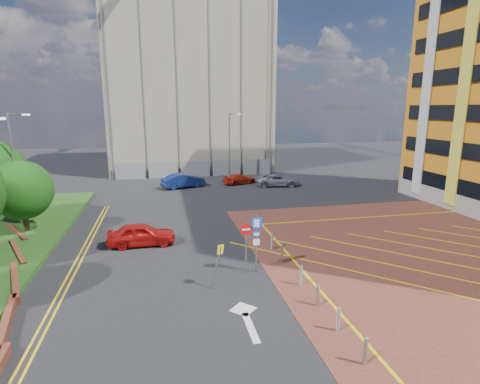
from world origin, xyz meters
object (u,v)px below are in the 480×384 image
object	(u,v)px
sign_cluster	(253,238)
car_silver_back	(278,180)
car_red_left	(141,234)
lamp_left_far	(15,165)
lamp_back	(230,143)
warning_sign	(218,261)
tree_c	(22,190)
car_red_back	(240,179)
car_blue_back	(183,181)

from	to	relation	value
sign_cluster	car_silver_back	distance (m)	22.92
car_red_left	lamp_left_far	bearing A→B (deg)	56.94
lamp_left_far	car_red_left	distance (m)	11.09
lamp_back	car_red_left	world-z (taller)	lamp_back
warning_sign	car_silver_back	bearing A→B (deg)	65.77
tree_c	lamp_left_far	bearing A→B (deg)	114.71
lamp_back	sign_cluster	size ratio (longest dim) A/B	2.50
tree_c	sign_cluster	size ratio (longest dim) A/B	1.53
car_red_back	car_red_left	bearing A→B (deg)	130.96
sign_cluster	car_blue_back	world-z (taller)	sign_cluster
sign_cluster	car_red_left	bearing A→B (deg)	137.66
lamp_left_far	car_silver_back	distance (m)	25.44
lamp_back	sign_cluster	xyz separation A→B (m)	(-3.78, -27.02, -2.41)
car_red_back	warning_sign	bearing A→B (deg)	146.29
sign_cluster	car_silver_back	size ratio (longest dim) A/B	0.67
lamp_left_far	lamp_back	xyz separation A→B (m)	(18.50, 16.00, -0.30)
warning_sign	car_red_left	xyz separation A→B (m)	(-3.90, 6.82, -0.71)
car_blue_back	lamp_left_far	bearing A→B (deg)	114.71
tree_c	sign_cluster	bearing A→B (deg)	-33.16
car_red_left	warning_sign	bearing A→B (deg)	-150.78
warning_sign	car_blue_back	bearing A→B (deg)	90.41
lamp_left_far	car_red_back	distance (m)	23.01
lamp_back	car_silver_back	xyz separation A→B (m)	(4.39, -5.64, -3.70)
lamp_left_far	car_silver_back	bearing A→B (deg)	24.35
lamp_left_far	car_blue_back	distance (m)	17.50
car_blue_back	car_red_back	distance (m)	6.53
sign_cluster	car_red_left	xyz separation A→B (m)	(-5.97, 5.44, -1.23)
lamp_back	car_red_back	size ratio (longest dim) A/B	2.04
tree_c	car_blue_back	distance (m)	18.04
sign_cluster	car_blue_back	bearing A→B (deg)	95.65
car_blue_back	car_red_left	bearing A→B (deg)	149.46
lamp_left_far	warning_sign	xyz separation A→B (m)	(12.65, -12.39, -3.23)
warning_sign	car_silver_back	xyz separation A→B (m)	(10.24, 22.76, -0.77)
car_red_back	tree_c	bearing A→B (deg)	109.15
lamp_back	car_red_left	distance (m)	23.95
tree_c	car_red_left	bearing A→B (deg)	-24.55
warning_sign	car_blue_back	distance (m)	24.05
tree_c	car_blue_back	bearing A→B (deg)	49.74
tree_c	sign_cluster	world-z (taller)	tree_c
car_blue_back	tree_c	bearing A→B (deg)	121.43
car_red_back	car_silver_back	distance (m)	4.43
warning_sign	car_red_left	size ratio (longest dim) A/B	0.53
car_red_left	car_silver_back	world-z (taller)	car_red_left
car_blue_back	car_silver_back	size ratio (longest dim) A/B	1.00
lamp_back	warning_sign	bearing A→B (deg)	-101.65
tree_c	lamp_left_far	size ratio (longest dim) A/B	0.61
sign_cluster	car_red_back	distance (m)	23.82
sign_cluster	car_red_left	world-z (taller)	sign_cluster
lamp_back	car_silver_back	distance (m)	8.05
lamp_back	car_blue_back	distance (m)	8.25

